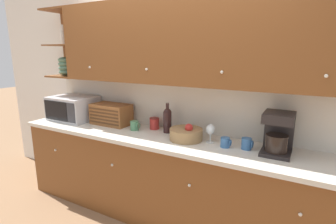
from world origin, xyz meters
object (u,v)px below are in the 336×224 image
wine_bottle (167,119)px  mug_blue_second (225,142)px  mug_patterned_third (247,144)px  coffee_maker (278,133)px  microwave (73,108)px  bread_box (111,114)px  wine_glass (210,130)px  storage_canister (154,123)px  fruit_basket (186,134)px  mug (135,126)px

wine_bottle → mug_blue_second: (0.66, -0.13, -0.10)m
mug_patterned_third → coffee_maker: coffee_maker is taller
microwave → wine_bottle: size_ratio=1.74×
mug_blue_second → microwave: bearing=178.5°
wine_bottle → coffee_maker: (1.07, -0.06, 0.03)m
bread_box → wine_glass: 1.23m
storage_canister → wine_glass: bearing=-10.1°
bread_box → mug_patterned_third: size_ratio=4.55×
mug_patterned_third → wine_glass: bearing=177.4°
mug_blue_second → fruit_basket: bearing=177.5°
fruit_basket → coffee_maker: (0.80, 0.06, 0.12)m
microwave → bread_box: (0.57, 0.05, -0.02)m
bread_box → mug_patterned_third: bearing=-2.2°
microwave → coffee_maker: 2.37m
wine_bottle → wine_glass: 0.50m
microwave → wine_glass: (1.79, 0.01, -0.02)m
storage_canister → wine_glass: (0.69, -0.12, 0.06)m
mug → wine_glass: size_ratio=0.57×
microwave → mug_blue_second: (1.95, -0.05, -0.10)m
mug → storage_canister: 0.22m
microwave → storage_canister: microwave is taller
bread_box → fruit_basket: (1.00, -0.08, -0.06)m
storage_canister → wine_glass: 0.70m
microwave → fruit_basket: bearing=-1.2°
wine_bottle → mug_patterned_third: 0.85m
wine_glass → mug_patterned_third: bearing=-2.6°
fruit_basket → mug_blue_second: bearing=-2.5°
mug → mug_blue_second: (1.01, -0.04, -0.01)m
wine_bottle → fruit_basket: size_ratio=0.99×
storage_canister → fruit_basket: fruit_basket is taller
microwave → wine_glass: bearing=0.2°
wine_glass → storage_canister: bearing=169.9°
bread_box → storage_canister: size_ratio=3.64×
microwave → wine_bottle: bearing=3.7°
mug_blue_second → coffee_maker: size_ratio=0.26×
mug_blue_second → wine_bottle: bearing=168.6°
wine_glass → wine_bottle: bearing=171.2°
mug_blue_second → coffee_maker: bearing=10.3°
storage_canister → wine_glass: size_ratio=0.70×
microwave → fruit_basket: microwave is taller
bread_box → wine_bottle: size_ratio=1.44×
mug → wine_glass: 0.85m
bread_box → mug_blue_second: 1.39m
wine_bottle → mug_blue_second: size_ratio=3.41×
bread_box → mug: bread_box is taller
mug_patterned_third → microwave: bearing=179.7°
microwave → mug: microwave is taller
mug → fruit_basket: bearing=-1.9°
wine_bottle → mug_blue_second: bearing=-11.4°
wine_glass → mug: bearing=-178.7°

